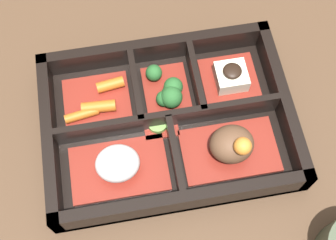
% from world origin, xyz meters
% --- Properties ---
extents(ground_plane, '(3.00, 3.00, 0.00)m').
position_xyz_m(ground_plane, '(0.00, 0.00, 0.00)').
color(ground_plane, '#4C3523').
extents(bento_base, '(0.31, 0.23, 0.01)m').
position_xyz_m(bento_base, '(0.00, 0.00, 0.01)').
color(bento_base, black).
rests_on(bento_base, ground_plane).
extents(bento_rim, '(0.31, 0.23, 0.05)m').
position_xyz_m(bento_rim, '(-0.00, -0.00, 0.02)').
color(bento_rim, black).
rests_on(bento_rim, ground_plane).
extents(bowl_stew, '(0.12, 0.07, 0.06)m').
position_xyz_m(bowl_stew, '(-0.07, 0.05, 0.03)').
color(bowl_stew, maroon).
rests_on(bowl_stew, bento_base).
extents(bowl_rice, '(0.12, 0.07, 0.04)m').
position_xyz_m(bowl_rice, '(0.07, 0.05, 0.03)').
color(bowl_rice, maroon).
rests_on(bowl_rice, bento_base).
extents(bowl_tofu, '(0.07, 0.08, 0.03)m').
position_xyz_m(bowl_tofu, '(-0.09, -0.05, 0.02)').
color(bowl_tofu, maroon).
rests_on(bowl_tofu, bento_base).
extents(bowl_greens, '(0.06, 0.08, 0.03)m').
position_xyz_m(bowl_greens, '(-0.01, -0.04, 0.02)').
color(bowl_greens, maroon).
rests_on(bowl_greens, bento_base).
extents(bowl_carrots, '(0.09, 0.08, 0.02)m').
position_xyz_m(bowl_carrots, '(0.09, -0.05, 0.02)').
color(bowl_carrots, maroon).
rests_on(bowl_carrots, bento_base).
extents(bowl_pickles, '(0.04, 0.04, 0.01)m').
position_xyz_m(bowl_pickles, '(0.01, 0.00, 0.02)').
color(bowl_pickles, maroon).
rests_on(bowl_pickles, bento_base).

